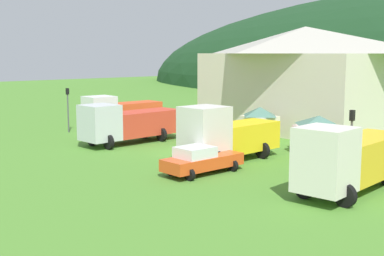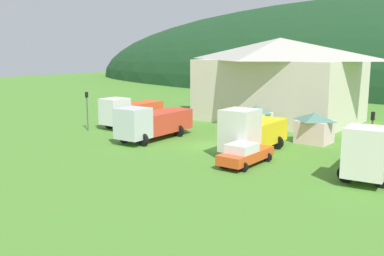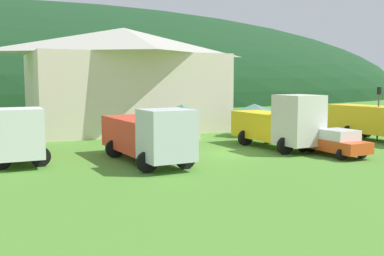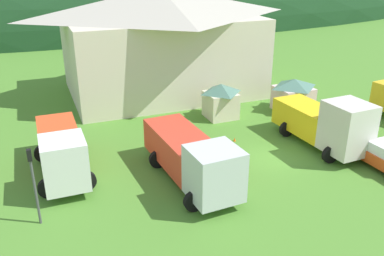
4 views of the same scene
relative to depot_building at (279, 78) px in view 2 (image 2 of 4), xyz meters
name	(u,v)px [view 2 (image 2 of 4)]	position (x,y,z in m)	size (l,w,h in m)	color
ground_plane	(210,147)	(2.15, -16.13, -4.84)	(200.00, 200.00, 0.00)	#4C842D
depot_building	(279,78)	(0.00, 0.00, 0.00)	(17.82, 12.76, 9.39)	beige
play_shed_cream	(257,119)	(2.16, -8.34, -3.43)	(2.47, 2.44, 2.74)	beige
play_shed_pink	(314,127)	(8.38, -9.11, -3.45)	(3.00, 2.69, 2.68)	beige
heavy_rig_white	(130,111)	(-10.34, -13.57, -3.19)	(3.07, 7.41, 3.20)	white
tow_truck_silver	(152,122)	(-3.69, -17.06, -3.20)	(3.59, 8.50, 3.20)	silver
flatbed_truck_yellow	(251,131)	(6.10, -16.04, -3.02)	(3.41, 7.51, 3.73)	silver
heavy_rig_striped	(373,149)	(15.53, -16.38, -3.05)	(3.81, 8.61, 3.59)	silver
service_pickup_orange	(245,154)	(7.66, -19.41, -4.01)	(2.39, 5.11, 1.66)	#E34D1D
traffic_light_west	(87,107)	(-11.89, -17.89, -2.41)	(0.20, 0.32, 3.92)	#4C4C51
traffic_light_east	(372,136)	(15.21, -15.80, -2.30)	(0.20, 0.32, 4.12)	#4C4C51
traffic_cone_near_pickup	(222,139)	(1.11, -12.89, -4.84)	(0.36, 0.36, 0.53)	orange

